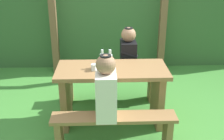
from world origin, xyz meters
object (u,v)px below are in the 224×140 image
Objects in this scene: person_black_coat at (128,54)px; cell_phone at (97,65)px; bench_near at (114,125)px; bottle_left at (102,60)px; drinking_glass at (94,67)px; bench_far at (111,82)px; bottle_right at (110,60)px; picnic_table at (112,86)px; person_white_shirt at (106,89)px.

person_black_coat is 5.14× the size of cell_phone.
bench_near is 1.26m from person_black_coat.
bottle_left is (-0.38, -0.54, 0.11)m from person_black_coat.
bench_near is 0.83m from cell_phone.
person_black_coat is 8.82× the size of drinking_glass.
bottle_left is 1.67× the size of cell_phone.
bench_far is 6.32× the size of bottle_right.
picnic_table is 0.37m from bottle_left.
bottle_right is (-0.02, 0.07, 0.34)m from picnic_table.
bench_far is at bearing 71.09° from drinking_glass.
person_white_shirt is at bearing -83.86° from cell_phone.
person_white_shirt is 0.61m from bottle_left.
person_white_shirt is (-0.08, 0.00, 0.45)m from bench_near.
bench_near is 1.95× the size of person_white_shirt.
person_white_shirt is (-0.08, -1.14, 0.45)m from bench_far.
drinking_glass is (-0.22, 0.51, 0.50)m from bench_near.
person_black_coat is 0.67m from bottle_left.
person_black_coat is (0.34, 1.14, 0.00)m from person_white_shirt.
person_black_coat is at bearing 61.12° from bottle_right.
bench_far is (0.00, 0.57, -0.21)m from picnic_table.
picnic_table reaches higher than bench_far.
person_black_coat is at bearing 55.12° from bottle_left.
picnic_table is 0.33m from cell_phone.
bottle_right reaches higher than drinking_glass.
bench_far is at bearing 87.46° from bottle_right.
person_white_shirt is 0.52m from drinking_glass.
bottle_right is at bearing 108.48° from picnic_table.
picnic_table is at bearing -114.09° from person_black_coat.
drinking_glass is 0.24m from bottle_right.
drinking_glass is 0.37× the size of bottle_right.
bench_far is 0.84m from drinking_glass.
cell_phone is at bearing 144.07° from bottle_left.
bench_near is 10.00× the size of cell_phone.
picnic_table is at bearing -71.52° from bottle_right.
bench_far is 0.75m from bottle_right.
drinking_glass is (-0.22, -0.64, 0.50)m from bench_far.
person_white_shirt is 1.00× the size of person_black_coat.
bench_far is 1.95× the size of person_white_shirt.
person_black_coat is at bearing 43.86° from cell_phone.
bottle_right is at bearing 34.07° from drinking_glass.
bench_near is at bearing -66.67° from drinking_glass.
bench_near is 1.95× the size of person_black_coat.
person_black_coat reaches higher than cell_phone.
picnic_table is 0.67m from person_black_coat.
bench_far is at bearing 90.00° from bench_near.
picnic_table is 1.95× the size of person_black_coat.
cell_phone reaches higher than picnic_table.
cell_phone is at bearing 80.67° from drinking_glass.
bench_near is 0.46m from person_white_shirt.
drinking_glass is at bearing 113.33° from bench_near.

